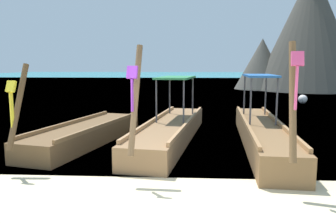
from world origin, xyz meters
name	(u,v)px	position (x,y,z in m)	size (l,w,h in m)	color
ground	(154,214)	(0.00, 0.00, 0.00)	(120.00, 120.00, 0.00)	beige
sea_water	(185,77)	(0.00, 61.69, 0.00)	(120.00, 120.00, 0.00)	teal
longtail_boat_yellow_ribbon	(86,134)	(-2.47, 4.57, 0.28)	(2.36, 5.62, 2.32)	brown
longtail_boat_violet_ribbon	(171,129)	(0.01, 5.06, 0.35)	(2.17, 7.30, 2.69)	olive
longtail_boat_pink_ribbon	(262,132)	(2.64, 4.62, 0.37)	(1.61, 7.44, 2.70)	brown
karst_rock	(304,33)	(11.45, 27.46, 5.37)	(11.58, 9.80, 11.66)	#47443D
mooring_buoy_near	(303,99)	(7.50, 15.51, 0.27)	(0.53, 0.53, 0.53)	white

